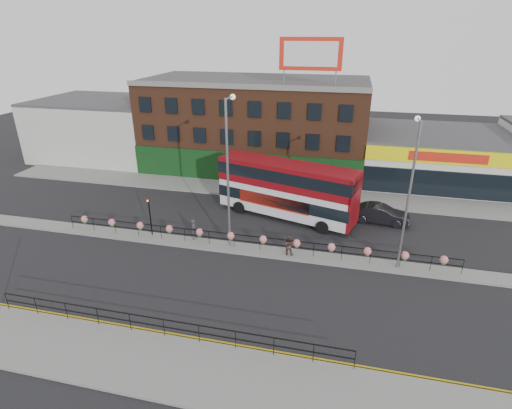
% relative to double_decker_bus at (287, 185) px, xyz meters
% --- Properties ---
extents(ground, '(120.00, 120.00, 0.00)m').
position_rel_double_decker_bus_xyz_m(ground, '(-1.93, -6.51, -3.06)').
color(ground, black).
rests_on(ground, ground).
extents(south_pavement, '(60.00, 4.00, 0.15)m').
position_rel_double_decker_bus_xyz_m(south_pavement, '(-1.93, -18.51, -2.98)').
color(south_pavement, slate).
rests_on(south_pavement, ground).
extents(north_pavement, '(60.00, 4.00, 0.15)m').
position_rel_double_decker_bus_xyz_m(north_pavement, '(-1.93, 5.49, -2.98)').
color(north_pavement, slate).
rests_on(north_pavement, ground).
extents(median, '(60.00, 1.60, 0.15)m').
position_rel_double_decker_bus_xyz_m(median, '(-1.93, -6.51, -2.98)').
color(median, slate).
rests_on(median, ground).
extents(yellow_line_inner, '(60.00, 0.10, 0.01)m').
position_rel_double_decker_bus_xyz_m(yellow_line_inner, '(-1.93, -16.21, -3.05)').
color(yellow_line_inner, gold).
rests_on(yellow_line_inner, ground).
extents(yellow_line_outer, '(60.00, 0.10, 0.01)m').
position_rel_double_decker_bus_xyz_m(yellow_line_outer, '(-1.93, -16.39, -3.05)').
color(yellow_line_outer, gold).
rests_on(yellow_line_outer, ground).
extents(brick_building, '(25.00, 12.21, 10.30)m').
position_rel_double_decker_bus_xyz_m(brick_building, '(-5.93, 13.45, 2.07)').
color(brick_building, brown).
rests_on(brick_building, ground).
extents(supermarket, '(15.00, 12.25, 5.30)m').
position_rel_double_decker_bus_xyz_m(supermarket, '(14.07, 13.39, -0.41)').
color(supermarket, silver).
rests_on(supermarket, ground).
extents(warehouse_west, '(15.50, 12.00, 7.30)m').
position_rel_double_decker_bus_xyz_m(warehouse_west, '(-26.18, 13.49, 0.59)').
color(warehouse_west, '#B0AFAA').
rests_on(warehouse_west, ground).
extents(billboard, '(6.00, 0.29, 4.40)m').
position_rel_double_decker_bus_xyz_m(billboard, '(0.57, 8.48, 10.13)').
color(billboard, red).
rests_on(billboard, brick_building).
extents(median_railing, '(30.04, 0.56, 1.23)m').
position_rel_double_decker_bus_xyz_m(median_railing, '(-1.93, -6.51, -2.01)').
color(median_railing, black).
rests_on(median_railing, median).
extents(south_railing, '(20.04, 0.05, 1.12)m').
position_rel_double_decker_bus_xyz_m(south_railing, '(-3.93, -16.61, -2.09)').
color(south_railing, black).
rests_on(south_railing, south_pavement).
extents(double_decker_bus, '(12.59, 6.26, 4.97)m').
position_rel_double_decker_bus_xyz_m(double_decker_bus, '(0.00, 0.00, 0.00)').
color(double_decker_bus, silver).
rests_on(double_decker_bus, ground).
extents(car, '(2.51, 5.10, 1.59)m').
position_rel_double_decker_bus_xyz_m(car, '(8.06, 0.74, -2.26)').
color(car, black).
rests_on(car, ground).
extents(pedestrian_a, '(0.67, 0.49, 1.67)m').
position_rel_double_decker_bus_xyz_m(pedestrian_a, '(-6.35, -5.96, -2.07)').
color(pedestrian_a, '#302E38').
rests_on(pedestrian_a, median).
extents(pedestrian_b, '(0.76, 0.60, 1.52)m').
position_rel_double_decker_bus_xyz_m(pedestrian_b, '(1.25, -6.65, -2.14)').
color(pedestrian_b, '#412F28').
rests_on(pedestrian_b, median).
extents(lamp_column_west, '(0.40, 1.95, 11.09)m').
position_rel_double_decker_bus_xyz_m(lamp_column_west, '(-3.32, -6.07, 3.67)').
color(lamp_column_west, slate).
rests_on(lamp_column_west, median).
extents(lamp_column_east, '(0.37, 1.79, 10.22)m').
position_rel_double_decker_bus_xyz_m(lamp_column_east, '(8.91, -6.35, 3.15)').
color(lamp_column_east, slate).
rests_on(lamp_column_east, median).
extents(traffic_light_median, '(0.15, 0.28, 3.65)m').
position_rel_double_decker_bus_xyz_m(traffic_light_median, '(-9.93, -6.12, -0.59)').
color(traffic_light_median, black).
rests_on(traffic_light_median, median).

